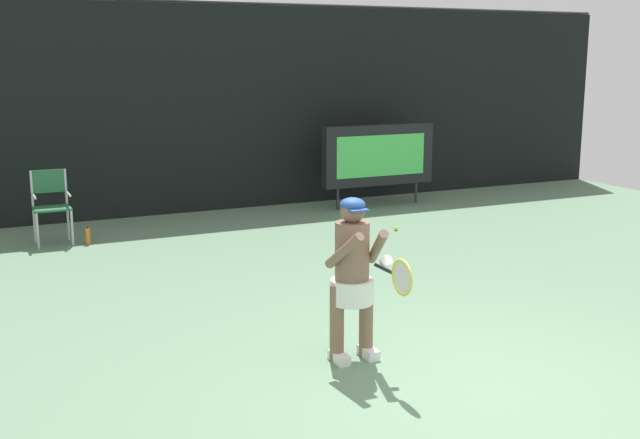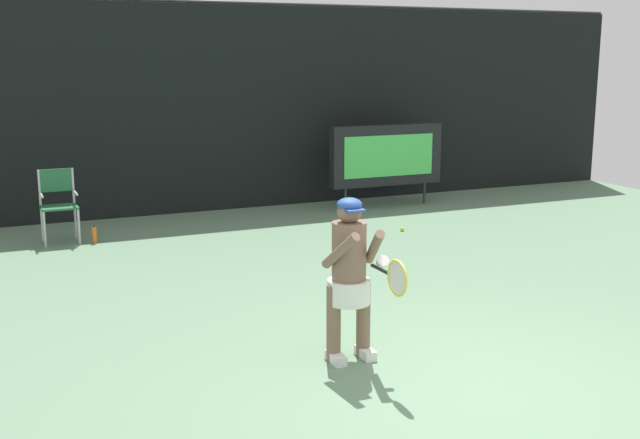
{
  "view_description": "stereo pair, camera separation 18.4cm",
  "coord_description": "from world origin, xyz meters",
  "px_view_note": "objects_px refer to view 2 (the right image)",
  "views": [
    {
      "loc": [
        -3.79,
        -4.89,
        2.71
      ],
      "look_at": [
        -0.38,
        2.32,
        1.05
      ],
      "focal_mm": 44.02,
      "sensor_mm": 36.0,
      "label": 1
    },
    {
      "loc": [
        -3.62,
        -4.96,
        2.71
      ],
      "look_at": [
        -0.38,
        2.32,
        1.05
      ],
      "focal_mm": 44.02,
      "sensor_mm": 36.0,
      "label": 2
    }
  ],
  "objects_px": {
    "water_bottle": "(94,235)",
    "tennis_ball_loose": "(402,229)",
    "tennis_player": "(350,272)",
    "tennis_racket": "(396,277)",
    "scoreboard": "(386,155)",
    "umpire_chair": "(58,201)"
  },
  "relations": [
    {
      "from": "tennis_ball_loose",
      "to": "tennis_player",
      "type": "bearing_deg",
      "value": -124.98
    },
    {
      "from": "umpire_chair",
      "to": "tennis_racket",
      "type": "distance_m",
      "value": 6.87
    },
    {
      "from": "tennis_racket",
      "to": "tennis_ball_loose",
      "type": "distance_m",
      "value": 6.01
    },
    {
      "from": "scoreboard",
      "to": "tennis_racket",
      "type": "relative_size",
      "value": 3.65
    },
    {
      "from": "tennis_player",
      "to": "umpire_chair",
      "type": "bearing_deg",
      "value": 107.76
    },
    {
      "from": "water_bottle",
      "to": "tennis_racket",
      "type": "height_order",
      "value": "tennis_racket"
    },
    {
      "from": "tennis_player",
      "to": "tennis_ball_loose",
      "type": "bearing_deg",
      "value": 55.02
    },
    {
      "from": "tennis_racket",
      "to": "tennis_ball_loose",
      "type": "xyz_separation_m",
      "value": [
        3.02,
        5.11,
        -0.9
      ]
    },
    {
      "from": "umpire_chair",
      "to": "water_bottle",
      "type": "relative_size",
      "value": 4.08
    },
    {
      "from": "scoreboard",
      "to": "tennis_player",
      "type": "bearing_deg",
      "value": -121.25
    },
    {
      "from": "umpire_chair",
      "to": "tennis_ball_loose",
      "type": "height_order",
      "value": "umpire_chair"
    },
    {
      "from": "umpire_chair",
      "to": "tennis_ball_loose",
      "type": "distance_m",
      "value": 5.26
    },
    {
      "from": "tennis_racket",
      "to": "tennis_ball_loose",
      "type": "relative_size",
      "value": 8.85
    },
    {
      "from": "scoreboard",
      "to": "tennis_racket",
      "type": "bearing_deg",
      "value": -118.21
    },
    {
      "from": "tennis_player",
      "to": "tennis_racket",
      "type": "height_order",
      "value": "tennis_player"
    },
    {
      "from": "water_bottle",
      "to": "tennis_ball_loose",
      "type": "distance_m",
      "value": 4.72
    },
    {
      "from": "water_bottle",
      "to": "tennis_ball_loose",
      "type": "xyz_separation_m",
      "value": [
        4.57,
        -1.15,
        -0.09
      ]
    },
    {
      "from": "umpire_chair",
      "to": "tennis_player",
      "type": "bearing_deg",
      "value": -72.24
    },
    {
      "from": "tennis_racket",
      "to": "tennis_player",
      "type": "bearing_deg",
      "value": 114.85
    },
    {
      "from": "tennis_player",
      "to": "tennis_racket",
      "type": "relative_size",
      "value": 2.48
    },
    {
      "from": "tennis_racket",
      "to": "water_bottle",
      "type": "bearing_deg",
      "value": 119.52
    },
    {
      "from": "tennis_ball_loose",
      "to": "tennis_racket",
      "type": "bearing_deg",
      "value": -120.56
    }
  ]
}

